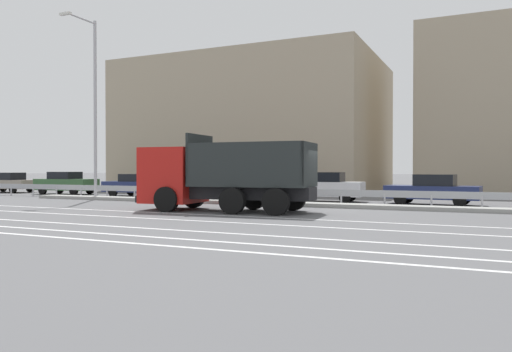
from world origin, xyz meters
The scene contains 19 objects.
ground_plane centered at (0.00, 0.00, 0.00)m, with size 320.00×320.00×0.00m, color #565659.
lane_strip_0 centered at (-3.49, -3.05, 0.00)m, with size 66.19×0.16×0.01m, color silver.
lane_strip_1 centered at (-3.49, -5.12, 0.00)m, with size 66.19×0.16×0.01m, color silver.
lane_strip_2 centered at (-3.49, -7.58, 0.00)m, with size 66.19×0.16×0.01m, color silver.
lane_strip_3 centered at (-3.49, -9.06, 0.00)m, with size 66.19×0.16×0.01m, color silver.
lane_strip_4 centered at (-3.49, -10.15, 0.00)m, with size 66.19×0.16×0.01m, color silver.
median_island centered at (0.00, 2.70, 0.09)m, with size 36.41×1.10×0.18m, color gray.
median_guardrail centered at (0.00, 3.73, 0.57)m, with size 66.19×0.09×0.78m.
dump_truck centered at (-4.56, -1.34, 1.32)m, with size 7.51×3.15×3.23m.
median_road_sign centered at (-8.41, 2.70, 1.37)m, with size 0.85×0.16×2.52m.
street_lamp_0 centered at (-14.32, 2.57, 5.70)m, with size 0.70×2.48×10.34m.
parked_car_0 centered at (-26.47, 6.65, 0.75)m, with size 4.46×2.05×1.50m.
parked_car_1 centered at (-20.33, 6.38, 0.79)m, with size 4.40×2.13×1.57m.
parked_car_2 centered at (-13.76, 6.18, 0.74)m, with size 4.83×2.07×1.45m.
parked_car_3 centered at (-7.70, 6.56, 0.63)m, with size 4.83×2.06×1.18m.
parked_car_4 centered at (-1.66, 6.50, 0.79)m, with size 4.26×1.93×1.59m.
parked_car_5 centered at (3.93, 6.23, 0.75)m, with size 4.53×2.06×1.50m.
background_building_0 centered at (-12.48, 21.30, 5.51)m, with size 21.38×15.45×11.03m, color tan.
background_building_1 centered at (7.39, 21.06, 6.07)m, with size 11.48×9.04×12.13m, color tan.
Camera 1 is at (6.29, -19.64, 1.76)m, focal length 35.00 mm.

